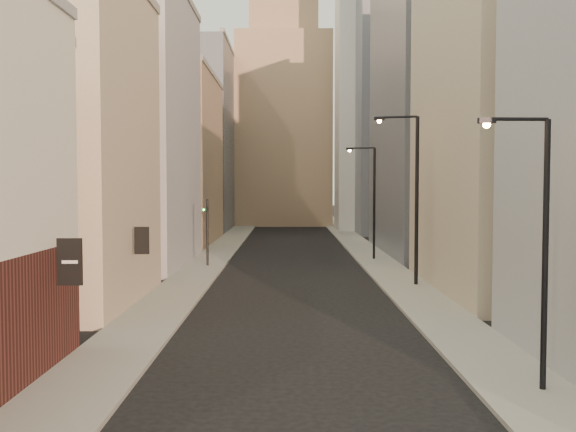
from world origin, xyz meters
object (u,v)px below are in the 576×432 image
object	(u,v)px
streetlamp_mid	(412,189)
streetlamp_far	(371,196)
clock_tower	(284,108)
white_tower	(368,88)
traffic_light_left	(207,220)
streetlamp_near	(538,237)

from	to	relation	value
streetlamp_mid	streetlamp_far	size ratio (longest dim) A/B	1.12
clock_tower	white_tower	world-z (taller)	clock_tower
white_tower	streetlamp_mid	distance (m)	48.32
streetlamp_mid	traffic_light_left	distance (m)	16.03
white_tower	traffic_light_left	world-z (taller)	white_tower
clock_tower	traffic_light_left	world-z (taller)	clock_tower
white_tower	streetlamp_far	distance (m)	36.19
white_tower	streetlamp_far	bearing A→B (deg)	-96.46
clock_tower	streetlamp_mid	xyz separation A→B (m)	(7.92, -60.48, -11.88)
clock_tower	traffic_light_left	xyz separation A→B (m)	(-5.27, -51.65, -14.15)
streetlamp_near	streetlamp_far	world-z (taller)	streetlamp_far
streetlamp_far	traffic_light_left	size ratio (longest dim) A/B	1.80
traffic_light_left	streetlamp_near	bearing A→B (deg)	94.43
clock_tower	streetlamp_mid	size ratio (longest dim) A/B	4.46
white_tower	traffic_light_left	distance (m)	43.72
streetlamp_mid	streetlamp_far	xyz separation A→B (m)	(-0.70, 13.10, -0.62)
streetlamp_near	streetlamp_far	xyz separation A→B (m)	(-0.53, 32.56, 0.60)
streetlamp_near	streetlamp_far	size ratio (longest dim) A/B	0.88
white_tower	streetlamp_mid	world-z (taller)	white_tower
clock_tower	traffic_light_left	bearing A→B (deg)	-95.82
traffic_light_left	clock_tower	bearing A→B (deg)	-116.10
traffic_light_left	streetlamp_mid	bearing A→B (deg)	125.95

